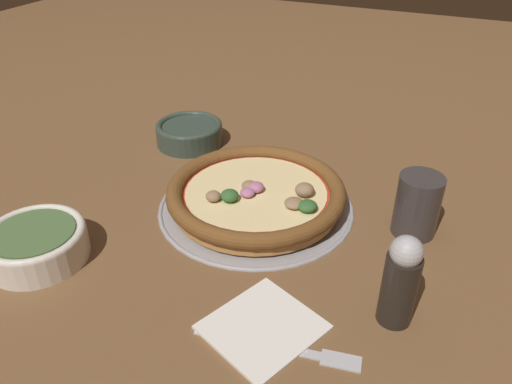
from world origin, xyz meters
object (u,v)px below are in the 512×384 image
Objects in this scene: bowl_near at (189,133)px; pizza at (256,194)px; pizza_tray at (256,206)px; drinking_cup at (417,205)px; fork at (286,349)px; bowl_far at (36,243)px; pepper_shaker at (401,281)px; napkin at (263,326)px.

pizza is at bearing -125.80° from bowl_near.
pizza_tray is 3.32× the size of drinking_cup.
pizza is at bearing 111.49° from fork.
fork is at bearing 161.99° from drinking_cup.
pizza reaches higher than pizza_tray.
pepper_shaker reaches higher than bowl_far.
pepper_shaker reaches higher than fork.
pizza is 0.29m from fork.
pepper_shaker is at bearing 34.76° from fork.
drinking_cup reaches higher than pizza_tray.
pizza is 0.30m from pepper_shaker.
pepper_shaker is (-0.15, -0.25, 0.04)m from pizza.
napkin is at bearing 154.19° from drinking_cup.
bowl_near is at bearing 122.69° from fork.
bowl_near is 0.83× the size of napkin.
bowl_near is at bearing -1.70° from bowl_far.
pizza is 0.33m from bowl_far.
pizza_tray is 2.28× the size of bowl_far.
fork is (-0.41, -0.36, -0.02)m from bowl_near.
pizza_tray is 1.62× the size of fork.
fork is 0.15m from pepper_shaker.
bowl_near is at bearing 56.63° from pepper_shaker.
pepper_shaker is (-0.15, -0.25, 0.06)m from pizza_tray.
drinking_cup reaches higher than fork.
napkin is 1.29× the size of pepper_shaker.
pizza is 0.26m from napkin.
napkin is 0.81× the size of fork.
napkin is (-0.39, -0.33, -0.02)m from bowl_near.
pizza_tray reaches higher than fork.
bowl_far is 0.55m from drinking_cup.
bowl_near is 0.40m from bowl_far.
bowl_far is 0.88× the size of napkin.
bowl_near is 0.67× the size of fork.
bowl_far is 1.13× the size of pepper_shaker.
pepper_shaker is at bearing -60.03° from napkin.
fork is (-0.25, -0.15, -0.00)m from pizza_tray.
fork is at bearing -91.51° from bowl_far.
drinking_cup is (-0.12, -0.46, 0.02)m from bowl_near.
fork is (-0.02, -0.04, -0.00)m from napkin.
bowl_near is 0.55m from fork.
pizza_tray is at bearing 98.72° from drinking_cup.
pizza_tray is 2.41× the size of bowl_near.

